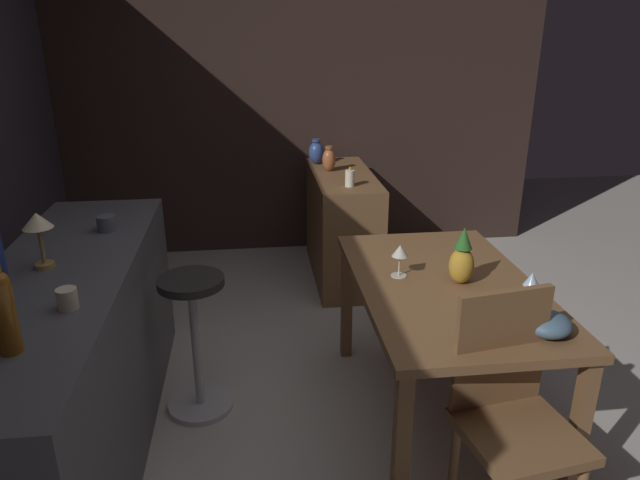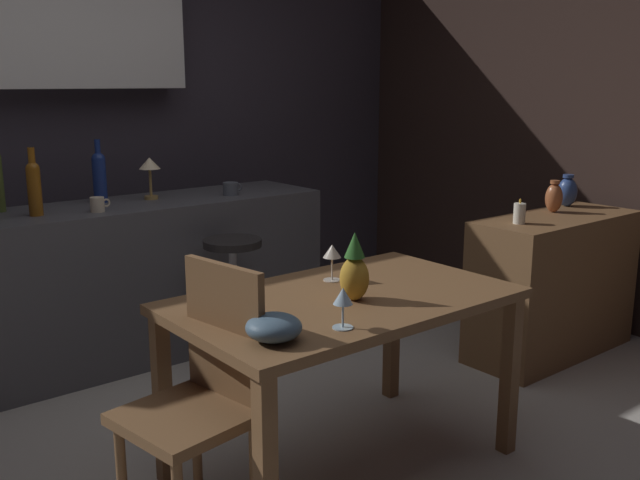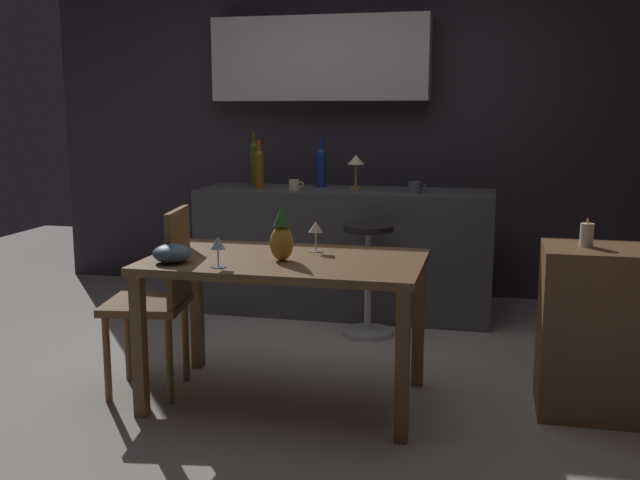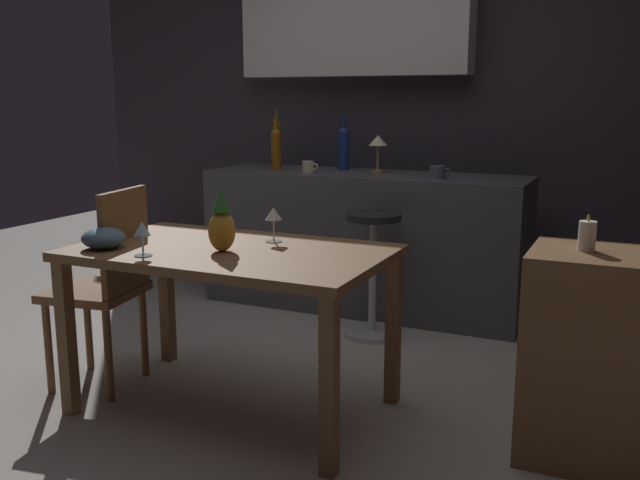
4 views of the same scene
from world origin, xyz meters
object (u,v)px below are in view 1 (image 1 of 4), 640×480
object	(u,v)px
bar_stool	(196,341)
pillar_candle_tall	(350,178)
chair_near_window	(511,410)
vase_copper	(329,160)
dining_table	(445,300)
fruit_bowl	(547,324)
counter_lamp	(38,226)
wine_glass_right	(532,281)
wine_bottle_amber	(3,307)
wine_glass_left	(400,252)
cup_slate	(106,223)
vase_ceramic_blue	(316,152)
sideboard_cabinet	(342,226)
pineapple_centerpiece	(462,259)
cup_cream	(67,298)

from	to	relation	value
bar_stool	pillar_candle_tall	bearing A→B (deg)	-38.83
chair_near_window	vase_copper	world-z (taller)	vase_copper
dining_table	fruit_bowl	xyz separation A→B (m)	(-0.50, -0.23, 0.13)
counter_lamp	wine_glass_right	bearing A→B (deg)	-97.66
wine_bottle_amber	chair_near_window	bearing A→B (deg)	-90.32
wine_glass_left	fruit_bowl	size ratio (longest dim) A/B	0.84
bar_stool	cup_slate	xyz separation A→B (m)	(0.25, 0.41, 0.55)
wine_bottle_amber	counter_lamp	size ratio (longest dim) A/B	1.43
fruit_bowl	wine_bottle_amber	world-z (taller)	wine_bottle_amber
wine_glass_right	cup_slate	size ratio (longest dim) A/B	1.15
wine_glass_right	vase_ceramic_blue	xyz separation A→B (m)	(2.37, 0.64, 0.06)
wine_glass_right	counter_lamp	bearing A→B (deg)	82.34
vase_ceramic_blue	pillar_candle_tall	bearing A→B (deg)	-167.77
sideboard_cabinet	vase_ceramic_blue	distance (m)	0.62
pillar_candle_tall	wine_glass_right	bearing A→B (deg)	-163.64
wine_glass_left	pillar_candle_tall	bearing A→B (deg)	0.48
fruit_bowl	pillar_candle_tall	bearing A→B (deg)	12.84
vase_copper	pillar_candle_tall	bearing A→B (deg)	-169.51
wine_bottle_amber	cup_slate	bearing A→B (deg)	-2.55
pillar_candle_tall	vase_copper	xyz separation A→B (m)	(0.44, 0.08, 0.03)
sideboard_cabinet	vase_copper	bearing A→B (deg)	45.54
pineapple_centerpiece	vase_ceramic_blue	world-z (taller)	vase_ceramic_blue
chair_near_window	bar_stool	distance (m)	1.52
chair_near_window	bar_stool	bearing A→B (deg)	54.03
dining_table	pineapple_centerpiece	size ratio (longest dim) A/B	5.02
wine_glass_right	counter_lamp	distance (m)	2.08
bar_stool	cup_cream	world-z (taller)	cup_cream
dining_table	bar_stool	xyz separation A→B (m)	(0.22, 1.19, -0.26)
pineapple_centerpiece	wine_bottle_amber	bearing A→B (deg)	111.02
counter_lamp	vase_copper	xyz separation A→B (m)	(1.85, -1.47, -0.18)
wine_bottle_amber	vase_ceramic_blue	distance (m)	3.07
wine_glass_left	pillar_candle_tall	size ratio (longest dim) A/B	1.15
pineapple_centerpiece	vase_ceramic_blue	bearing A→B (deg)	11.31
pillar_candle_tall	dining_table	bearing A→B (deg)	-171.64
wine_glass_right	sideboard_cabinet	bearing A→B (deg)	13.36
sideboard_cabinet	pillar_candle_tall	size ratio (longest dim) A/B	8.03
fruit_bowl	bar_stool	bearing A→B (deg)	63.08
counter_lamp	bar_stool	bearing A→B (deg)	-71.67
chair_near_window	cup_cream	distance (m)	1.67
bar_stool	vase_copper	size ratio (longest dim) A/B	3.89
cup_slate	vase_ceramic_blue	size ratio (longest dim) A/B	0.64
chair_near_window	fruit_bowl	world-z (taller)	chair_near_window
pineapple_centerpiece	vase_ceramic_blue	size ratio (longest dim) A/B	1.38
wine_bottle_amber	vase_copper	size ratio (longest dim) A/B	1.85
wine_glass_right	fruit_bowl	xyz separation A→B (m)	(-0.25, 0.05, -0.06)
chair_near_window	vase_ceramic_blue	size ratio (longest dim) A/B	4.93
vase_ceramic_blue	vase_copper	bearing A→B (deg)	-164.65
vase_copper	vase_ceramic_blue	bearing A→B (deg)	15.35
chair_near_window	fruit_bowl	distance (m)	0.36
wine_bottle_amber	wine_glass_right	bearing A→B (deg)	-77.91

